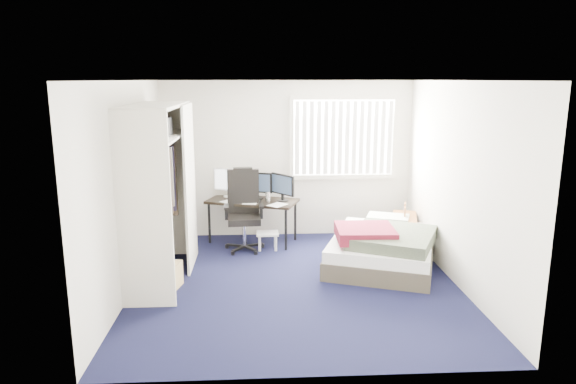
{
  "coord_description": "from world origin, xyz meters",
  "views": [
    {
      "loc": [
        -0.44,
        -6.06,
        2.51
      ],
      "look_at": [
        -0.08,
        0.4,
        1.09
      ],
      "focal_mm": 32.0,
      "sensor_mm": 36.0,
      "label": 1
    }
  ],
  "objects_px": {
    "office_chair": "(244,218)",
    "desk": "(253,197)",
    "nightstand": "(404,220)",
    "bed": "(383,246)"
  },
  "relations": [
    {
      "from": "office_chair",
      "to": "desk",
      "type": "bearing_deg",
      "value": 68.46
    },
    {
      "from": "desk",
      "to": "nightstand",
      "type": "relative_size",
      "value": 1.94
    },
    {
      "from": "office_chair",
      "to": "nightstand",
      "type": "height_order",
      "value": "office_chair"
    },
    {
      "from": "office_chair",
      "to": "bed",
      "type": "height_order",
      "value": "office_chair"
    },
    {
      "from": "office_chair",
      "to": "bed",
      "type": "distance_m",
      "value": 2.11
    },
    {
      "from": "nightstand",
      "to": "bed",
      "type": "relative_size",
      "value": 0.36
    },
    {
      "from": "office_chair",
      "to": "nightstand",
      "type": "bearing_deg",
      "value": -1.43
    },
    {
      "from": "bed",
      "to": "nightstand",
      "type": "bearing_deg",
      "value": 56.3
    },
    {
      "from": "nightstand",
      "to": "office_chair",
      "type": "bearing_deg",
      "value": 178.57
    },
    {
      "from": "desk",
      "to": "bed",
      "type": "height_order",
      "value": "desk"
    }
  ]
}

